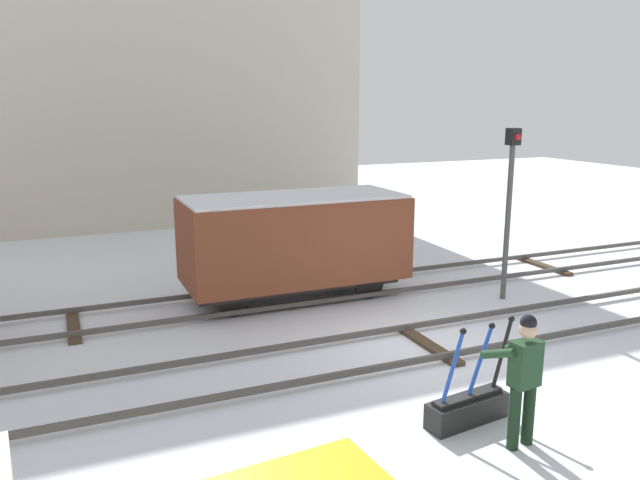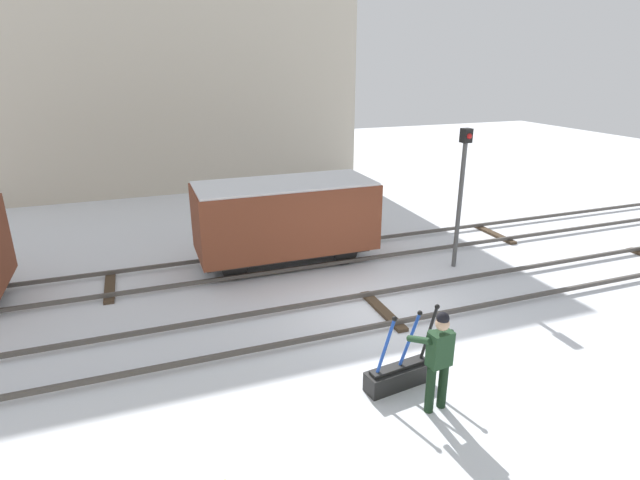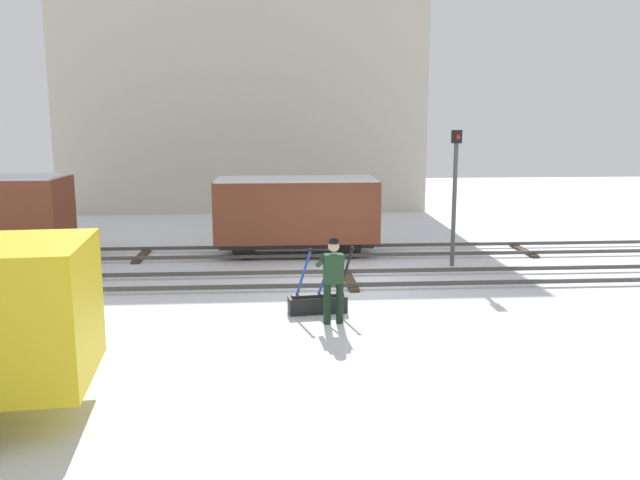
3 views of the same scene
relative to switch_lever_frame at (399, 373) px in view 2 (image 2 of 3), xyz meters
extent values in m
plane|color=silver|center=(0.99, 2.54, -0.24)|extent=(60.00, 60.00, 0.00)
cube|color=#4C4742|center=(0.99, 1.82, -0.11)|extent=(44.00, 0.07, 0.10)
cube|color=#4C4742|center=(0.99, 3.26, -0.11)|extent=(44.00, 0.07, 0.10)
cube|color=#423323|center=(0.99, 2.54, -0.20)|extent=(0.24, 1.94, 0.08)
cube|color=#4C4742|center=(0.99, 5.36, -0.11)|extent=(44.00, 0.07, 0.10)
cube|color=#4C4742|center=(0.99, 6.80, -0.11)|extent=(44.00, 0.07, 0.10)
cube|color=#423323|center=(-4.88, 6.08, -0.20)|extent=(0.24, 1.94, 0.08)
cube|color=#423323|center=(6.85, 6.08, -0.20)|extent=(0.24, 1.94, 0.08)
cube|color=black|center=(-0.01, 0.00, -0.06)|extent=(1.28, 0.52, 0.36)
cube|color=black|center=(-0.01, 0.00, 0.15)|extent=(1.13, 0.34, 0.06)
cylinder|color=#1E47B7|center=(-0.32, -0.04, 0.62)|extent=(0.38, 0.10, 1.02)
sphere|color=black|center=(-0.16, -0.02, 1.12)|extent=(0.09, 0.09, 0.09)
cylinder|color=#1E47B7|center=(0.18, 0.02, 0.60)|extent=(0.44, 0.11, 1.00)
sphere|color=black|center=(0.37, 0.05, 1.09)|extent=(0.09, 0.09, 0.09)
cylinder|color=black|center=(0.59, 0.08, 0.62)|extent=(0.35, 0.10, 1.02)
sphere|color=black|center=(0.74, 0.10, 1.12)|extent=(0.09, 0.09, 0.09)
cylinder|color=black|center=(0.13, -0.78, 0.17)|extent=(0.15, 0.15, 0.84)
cylinder|color=black|center=(0.38, -0.75, 0.17)|extent=(0.15, 0.15, 0.84)
cube|color=#1E3D23|center=(0.26, -0.77, 0.89)|extent=(0.41, 0.29, 0.59)
sphere|color=tan|center=(0.26, -0.77, 1.34)|extent=(0.23, 0.23, 0.23)
sphere|color=black|center=(0.26, -0.77, 1.43)|extent=(0.20, 0.20, 0.20)
cylinder|color=#1E3D23|center=(0.01, -0.54, 0.97)|extent=(0.18, 0.57, 0.32)
cylinder|color=#1E3D23|center=(0.43, -0.49, 0.99)|extent=(0.18, 0.56, 0.35)
cylinder|color=#4C4C4C|center=(4.09, 4.29, 1.47)|extent=(0.12, 0.12, 3.42)
cube|color=black|center=(4.09, 4.29, 3.36)|extent=(0.24, 0.24, 0.36)
sphere|color=red|center=(4.09, 4.16, 3.36)|extent=(0.14, 0.14, 0.14)
cube|color=beige|center=(-2.18, 17.85, 5.76)|extent=(16.08, 5.26, 12.01)
cube|color=#2D2B28|center=(-0.24, 6.08, 0.16)|extent=(4.58, 1.27, 0.20)
cube|color=brown|center=(-0.24, 6.08, 1.15)|extent=(4.83, 2.10, 1.79)
cube|color=white|center=(-0.24, 6.08, 2.07)|extent=(4.73, 2.01, 0.06)
cylinder|color=black|center=(-1.81, 5.51, 0.11)|extent=(0.70, 0.10, 0.70)
cylinder|color=black|center=(-1.80, 6.66, 0.11)|extent=(0.70, 0.10, 0.70)
cylinder|color=black|center=(1.32, 5.50, 0.11)|extent=(0.70, 0.10, 0.70)
cylinder|color=black|center=(1.33, 6.64, 0.11)|extent=(0.70, 0.10, 0.70)
camera|label=1|loc=(-4.95, -6.45, 4.09)|focal=35.04mm
camera|label=2|loc=(-3.88, -6.51, 5.16)|focal=28.12mm
camera|label=3|loc=(-0.93, -13.37, 3.79)|focal=36.67mm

